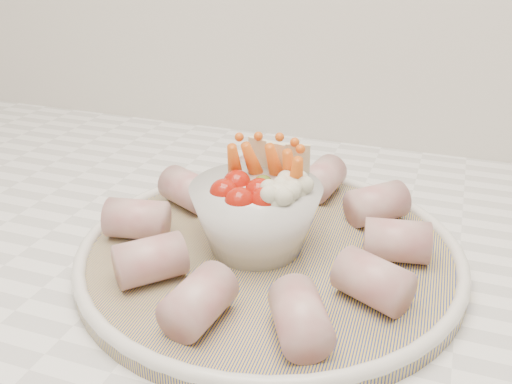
% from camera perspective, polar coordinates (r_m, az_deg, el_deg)
% --- Properties ---
extents(serving_platter, '(0.36, 0.36, 0.02)m').
position_cam_1_polar(serving_platter, '(0.53, 1.40, -6.00)').
color(serving_platter, navy).
rests_on(serving_platter, kitchen_counter).
extents(veggie_bowl, '(0.12, 0.12, 0.10)m').
position_cam_1_polar(veggie_bowl, '(0.51, 0.17, -1.90)').
color(veggie_bowl, silver).
rests_on(veggie_bowl, serving_platter).
extents(cured_meat_rolls, '(0.30, 0.30, 0.04)m').
position_cam_1_polar(cured_meat_rolls, '(0.52, 1.35, -3.82)').
color(cured_meat_rolls, '#A64B4F').
rests_on(cured_meat_rolls, serving_platter).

